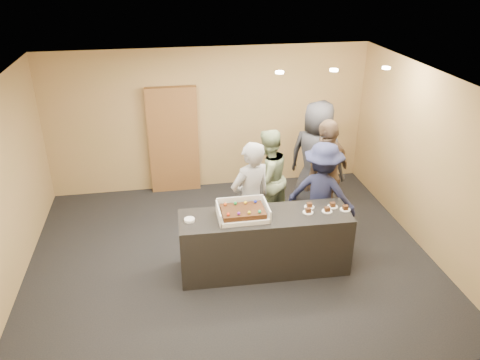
{
  "coord_description": "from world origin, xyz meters",
  "views": [
    {
      "loc": [
        -0.88,
        -5.86,
        4.19
      ],
      "look_at": [
        0.15,
        0.0,
        1.28
      ],
      "focal_mm": 35.0,
      "sensor_mm": 36.0,
      "label": 1
    }
  ],
  "objects_px": {
    "person_navy_man": "(322,193)",
    "person_dark_suit": "(316,158)",
    "storage_cabinet": "(174,140)",
    "sheet_cake": "(243,211)",
    "person_brown_extra": "(326,176)",
    "cake_box": "(243,214)",
    "serving_counter": "(264,242)",
    "plate_stack": "(189,220)",
    "person_server_grey": "(251,200)",
    "person_sage_man": "(267,178)"
  },
  "relations": [
    {
      "from": "storage_cabinet",
      "to": "person_dark_suit",
      "type": "xyz_separation_m",
      "value": [
        2.37,
        -1.25,
        -0.01
      ]
    },
    {
      "from": "sheet_cake",
      "to": "person_brown_extra",
      "type": "distance_m",
      "value": 1.82
    },
    {
      "from": "person_brown_extra",
      "to": "person_dark_suit",
      "type": "distance_m",
      "value": 0.59
    },
    {
      "from": "person_dark_suit",
      "to": "person_brown_extra",
      "type": "bearing_deg",
      "value": 127.64
    },
    {
      "from": "storage_cabinet",
      "to": "sheet_cake",
      "type": "relative_size",
      "value": 3.45
    },
    {
      "from": "person_navy_man",
      "to": "person_brown_extra",
      "type": "distance_m",
      "value": 0.42
    },
    {
      "from": "person_dark_suit",
      "to": "sheet_cake",
      "type": "bearing_deg",
      "value": 84.87
    },
    {
      "from": "person_navy_man",
      "to": "person_dark_suit",
      "type": "relative_size",
      "value": 0.83
    },
    {
      "from": "storage_cabinet",
      "to": "person_server_grey",
      "type": "distance_m",
      "value": 2.56
    },
    {
      "from": "sheet_cake",
      "to": "person_sage_man",
      "type": "distance_m",
      "value": 1.44
    },
    {
      "from": "serving_counter",
      "to": "person_dark_suit",
      "type": "height_order",
      "value": "person_dark_suit"
    },
    {
      "from": "person_dark_suit",
      "to": "serving_counter",
      "type": "bearing_deg",
      "value": 91.28
    },
    {
      "from": "sheet_cake",
      "to": "person_dark_suit",
      "type": "distance_m",
      "value": 2.21
    },
    {
      "from": "cake_box",
      "to": "person_brown_extra",
      "type": "distance_m",
      "value": 1.81
    },
    {
      "from": "serving_counter",
      "to": "person_brown_extra",
      "type": "bearing_deg",
      "value": 40.25
    },
    {
      "from": "person_sage_man",
      "to": "person_dark_suit",
      "type": "relative_size",
      "value": 0.83
    },
    {
      "from": "plate_stack",
      "to": "person_navy_man",
      "type": "height_order",
      "value": "person_navy_man"
    },
    {
      "from": "storage_cabinet",
      "to": "person_dark_suit",
      "type": "distance_m",
      "value": 2.68
    },
    {
      "from": "plate_stack",
      "to": "person_sage_man",
      "type": "bearing_deg",
      "value": 42.28
    },
    {
      "from": "cake_box",
      "to": "person_navy_man",
      "type": "height_order",
      "value": "person_navy_man"
    },
    {
      "from": "storage_cabinet",
      "to": "person_brown_extra",
      "type": "distance_m",
      "value": 2.98
    },
    {
      "from": "sheet_cake",
      "to": "plate_stack",
      "type": "relative_size",
      "value": 4.05
    },
    {
      "from": "cake_box",
      "to": "person_navy_man",
      "type": "xyz_separation_m",
      "value": [
        1.35,
        0.59,
        -0.11
      ]
    },
    {
      "from": "plate_stack",
      "to": "person_dark_suit",
      "type": "distance_m",
      "value": 2.76
    },
    {
      "from": "plate_stack",
      "to": "storage_cabinet",
      "type": "bearing_deg",
      "value": 91.64
    },
    {
      "from": "cake_box",
      "to": "person_server_grey",
      "type": "bearing_deg",
      "value": 65.23
    },
    {
      "from": "plate_stack",
      "to": "person_dark_suit",
      "type": "relative_size",
      "value": 0.07
    },
    {
      "from": "cake_box",
      "to": "person_server_grey",
      "type": "xyz_separation_m",
      "value": [
        0.2,
        0.42,
        -0.03
      ]
    },
    {
      "from": "plate_stack",
      "to": "person_brown_extra",
      "type": "bearing_deg",
      "value": 22.56
    },
    {
      "from": "serving_counter",
      "to": "person_sage_man",
      "type": "relative_size",
      "value": 1.43
    },
    {
      "from": "storage_cabinet",
      "to": "person_navy_man",
      "type": "height_order",
      "value": "storage_cabinet"
    },
    {
      "from": "storage_cabinet",
      "to": "person_navy_man",
      "type": "bearing_deg",
      "value": -45.24
    },
    {
      "from": "sheet_cake",
      "to": "person_navy_man",
      "type": "xyz_separation_m",
      "value": [
        1.35,
        0.62,
        -0.17
      ]
    },
    {
      "from": "person_brown_extra",
      "to": "person_dark_suit",
      "type": "height_order",
      "value": "person_dark_suit"
    },
    {
      "from": "person_brown_extra",
      "to": "person_dark_suit",
      "type": "xyz_separation_m",
      "value": [
        0.02,
        0.58,
        0.06
      ]
    },
    {
      "from": "person_brown_extra",
      "to": "person_dark_suit",
      "type": "relative_size",
      "value": 0.95
    },
    {
      "from": "person_server_grey",
      "to": "serving_counter",
      "type": "bearing_deg",
      "value": 81.9
    },
    {
      "from": "serving_counter",
      "to": "storage_cabinet",
      "type": "bearing_deg",
      "value": 113.64
    },
    {
      "from": "person_navy_man",
      "to": "person_brown_extra",
      "type": "height_order",
      "value": "person_brown_extra"
    },
    {
      "from": "serving_counter",
      "to": "person_dark_suit",
      "type": "distance_m",
      "value": 2.07
    },
    {
      "from": "cake_box",
      "to": "plate_stack",
      "type": "xyz_separation_m",
      "value": [
        -0.73,
        0.0,
        -0.03
      ]
    },
    {
      "from": "cake_box",
      "to": "person_navy_man",
      "type": "relative_size",
      "value": 0.41
    },
    {
      "from": "person_server_grey",
      "to": "person_navy_man",
      "type": "bearing_deg",
      "value": 165.4
    },
    {
      "from": "cake_box",
      "to": "serving_counter",
      "type": "bearing_deg",
      "value": -4.63
    },
    {
      "from": "storage_cabinet",
      "to": "person_brown_extra",
      "type": "xyz_separation_m",
      "value": [
        2.35,
        -1.83,
        -0.06
      ]
    },
    {
      "from": "serving_counter",
      "to": "sheet_cake",
      "type": "bearing_deg",
      "value": -178.27
    },
    {
      "from": "person_sage_man",
      "to": "person_brown_extra",
      "type": "height_order",
      "value": "person_brown_extra"
    },
    {
      "from": "serving_counter",
      "to": "person_sage_man",
      "type": "distance_m",
      "value": 1.37
    },
    {
      "from": "person_navy_man",
      "to": "person_dark_suit",
      "type": "distance_m",
      "value": 0.98
    },
    {
      "from": "plate_stack",
      "to": "person_navy_man",
      "type": "relative_size",
      "value": 0.09
    }
  ]
}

